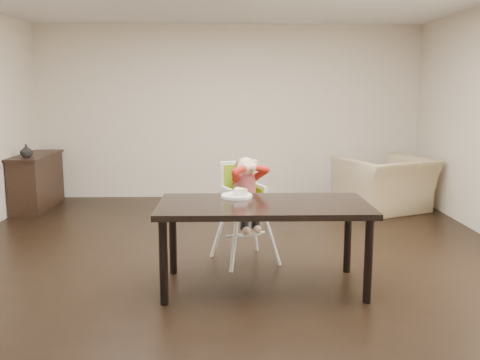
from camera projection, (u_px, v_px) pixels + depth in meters
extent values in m
plane|color=black|center=(230.00, 268.00, 5.18)|extent=(7.00, 7.00, 0.00)
cube|color=beige|center=(229.00, 112.00, 8.40)|extent=(6.00, 0.02, 2.70)
cube|color=beige|center=(237.00, 219.00, 1.51)|extent=(6.00, 0.02, 2.70)
cube|color=black|center=(264.00, 206.00, 4.57)|extent=(1.80, 0.90, 0.05)
cylinder|color=black|center=(164.00, 263.00, 4.24)|extent=(0.07, 0.07, 0.70)
cylinder|color=black|center=(368.00, 261.00, 4.28)|extent=(0.07, 0.07, 0.70)
cylinder|color=black|center=(173.00, 237.00, 4.97)|extent=(0.07, 0.07, 0.70)
cylinder|color=black|center=(348.00, 236.00, 5.01)|extent=(0.07, 0.07, 0.70)
cylinder|color=white|center=(234.00, 241.00, 5.09)|extent=(0.05, 0.05, 0.56)
cylinder|color=white|center=(272.00, 237.00, 5.25)|extent=(0.05, 0.05, 0.56)
cylinder|color=white|center=(219.00, 231.00, 5.45)|extent=(0.05, 0.05, 0.56)
cylinder|color=white|center=(254.00, 227.00, 5.61)|extent=(0.05, 0.05, 0.56)
cube|color=white|center=(245.00, 207.00, 5.31)|extent=(0.51, 0.48, 0.05)
cube|color=#8ABF18|center=(245.00, 203.00, 5.30)|extent=(0.41, 0.40, 0.03)
cube|color=white|center=(239.00, 181.00, 5.41)|extent=(0.39, 0.20, 0.42)
cube|color=#8ABF18|center=(240.00, 183.00, 5.38)|extent=(0.32, 0.15, 0.38)
cube|color=black|center=(237.00, 184.00, 5.29)|extent=(0.10, 0.18, 0.02)
cube|color=black|center=(249.00, 184.00, 5.34)|extent=(0.10, 0.18, 0.02)
cylinder|color=red|center=(245.00, 188.00, 5.27)|extent=(0.30, 0.30, 0.27)
sphere|color=beige|center=(246.00, 167.00, 5.22)|extent=(0.23, 0.23, 0.18)
ellipsoid|color=brown|center=(245.00, 164.00, 5.24)|extent=(0.24, 0.23, 0.14)
sphere|color=beige|center=(246.00, 168.00, 5.12)|extent=(0.10, 0.10, 0.08)
sphere|color=beige|center=(253.00, 167.00, 5.15)|extent=(0.10, 0.10, 0.08)
cylinder|color=white|center=(237.00, 196.00, 4.80)|extent=(0.33, 0.33, 0.02)
torus|color=white|center=(237.00, 195.00, 4.80)|extent=(0.33, 0.33, 0.01)
imported|color=tan|center=(386.00, 175.00, 7.51)|extent=(1.39, 1.18, 1.03)
cube|color=black|center=(37.00, 183.00, 7.71)|extent=(0.40, 1.20, 0.76)
cube|color=black|center=(35.00, 155.00, 7.65)|extent=(0.44, 1.26, 0.03)
imported|color=#99999E|center=(26.00, 151.00, 7.31)|extent=(0.20, 0.20, 0.17)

